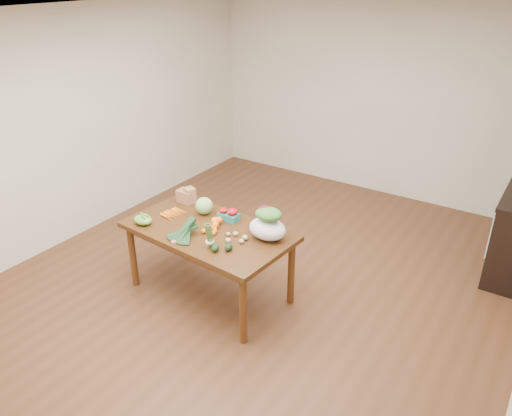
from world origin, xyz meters
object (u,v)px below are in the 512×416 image
Objects in this scene: cabbage at (204,206)px; kale_bunch at (181,231)px; dining_table at (210,262)px; mandarin_cluster at (211,229)px; paper_bag at (186,195)px; asparagus_bundle at (210,236)px; salad_bag at (267,225)px.

kale_bunch is at bearing -74.19° from cabbage.
mandarin_cluster is (0.07, -0.04, 0.41)m from dining_table.
paper_bag reaches higher than dining_table.
dining_table is at bearing 135.63° from asparagus_bundle.
asparagus_bundle is (0.24, -0.27, 0.50)m from dining_table.
cabbage is (0.34, -0.11, 0.01)m from paper_bag.
dining_table is at bearing -45.38° from cabbage.
paper_bag is at bearing 153.06° from dining_table.
salad_bag is at bearing 20.38° from dining_table.
asparagus_bundle is (0.48, -0.51, 0.04)m from cabbage.
dining_table is 6.53× the size of asparagus_bundle.
salad_bag is at bearing -5.37° from cabbage.
dining_table is 4.48× the size of salad_bag.
asparagus_bundle is at bearing -54.10° from mandarin_cluster.
paper_bag is 0.95× the size of asparagus_bundle.
mandarin_cluster is at bearing 61.41° from kale_bunch.
dining_table is 0.79m from salad_bag.
asparagus_bundle reaches higher than paper_bag.
kale_bunch is 0.81m from salad_bag.
salad_bag is (0.51, 0.20, 0.10)m from mandarin_cluster.
mandarin_cluster is at bearing -42.36° from cabbage.
mandarin_cluster is at bearing -25.15° from dining_table.
paper_bag is 0.76m from mandarin_cluster.
paper_bag is 0.36m from cabbage.
kale_bunch is at bearing -122.96° from mandarin_cluster.
kale_bunch is 0.33m from asparagus_bundle.
mandarin_cluster is at bearing -31.12° from paper_bag.
dining_table is at bearing -163.99° from salad_bag.
kale_bunch is at bearing -103.01° from dining_table.
cabbage is 0.71× the size of asparagus_bundle.
cabbage is 0.45× the size of kale_bunch.
mandarin_cluster is 0.55m from salad_bag.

